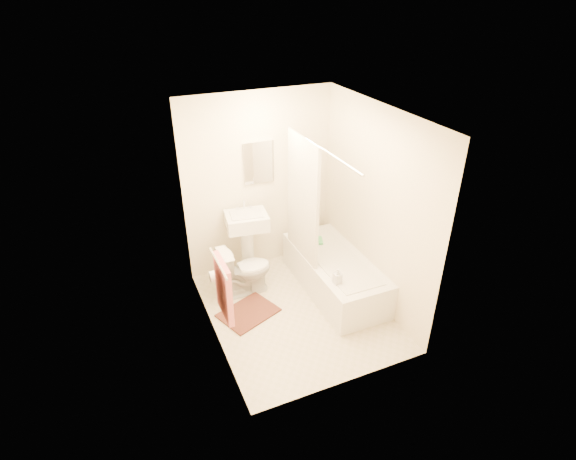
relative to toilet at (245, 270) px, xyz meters
name	(u,v)px	position (x,y,z in m)	size (l,w,h in m)	color
floor	(296,311)	(0.43, -0.62, -0.33)	(2.40, 2.40, 0.00)	beige
ceiling	(298,114)	(0.43, -0.62, 2.07)	(2.40, 2.40, 0.00)	white
wall_back	(259,184)	(0.43, 0.58, 0.87)	(2.00, 0.02, 2.40)	beige
wall_left	(207,243)	(-0.57, -0.62, 0.87)	(0.02, 2.40, 2.40)	beige
wall_right	(375,208)	(1.43, -0.62, 0.87)	(0.02, 2.40, 2.40)	beige
mirror	(259,163)	(0.43, 0.56, 1.17)	(0.40, 0.03, 0.55)	white
curtain_rod	(320,147)	(0.73, -0.52, 1.67)	(0.03, 0.03, 1.70)	silver
shower_curtain	(303,200)	(0.73, -0.12, 0.89)	(0.04, 0.80, 1.55)	silver
towel_bar	(218,263)	(-0.53, -0.87, 0.77)	(0.02, 0.02, 0.60)	silver
towel	(224,289)	(-0.50, -0.87, 0.45)	(0.06, 0.45, 0.66)	#CC7266
toilet_paper	(215,276)	(-0.50, -0.50, 0.37)	(0.12, 0.12, 0.11)	white
toilet	(245,270)	(0.00, 0.00, 0.00)	(0.37, 0.66, 0.65)	white
sink	(248,243)	(0.15, 0.33, 0.18)	(0.52, 0.42, 1.02)	silver
bathtub	(334,273)	(1.07, -0.40, -0.09)	(0.73, 1.67, 0.47)	silver
bath_mat	(248,313)	(-0.12, -0.44, -0.32)	(0.65, 0.49, 0.02)	#4F2921
soap_bottle	(338,276)	(0.83, -0.87, 0.24)	(0.09, 0.09, 0.19)	white
scrub_brush	(320,241)	(1.07, 0.03, 0.16)	(0.06, 0.19, 0.04)	#4BBC63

